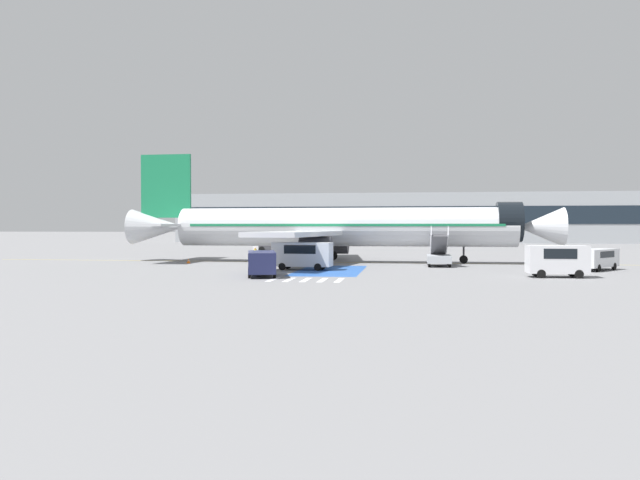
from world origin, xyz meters
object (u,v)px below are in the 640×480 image
fuel_tanker (289,241)px  service_van_2 (557,259)px  airliner (338,227)px  service_van_1 (262,261)px  ground_crew_0 (255,254)px  traffic_cone_0 (189,261)px  service_van_3 (302,254)px  ground_crew_1 (282,255)px  boarding_stairs_forward (439,256)px  service_van_0 (596,257)px  traffic_cone_1 (273,264)px  terminal_building (437,218)px

fuel_tanker → service_van_2: size_ratio=2.28×
airliner → service_van_2: size_ratio=10.46×
service_van_1 → ground_crew_0: size_ratio=3.45×
traffic_cone_0 → service_van_3: bearing=-30.2°
service_van_1 → fuel_tanker: bearing=-96.8°
traffic_cone_0 → ground_crew_1: bearing=-16.1°
service_van_3 → ground_crew_1: size_ratio=2.96×
boarding_stairs_forward → ground_crew_1: 14.95m
airliner → ground_crew_0: airliner is taller
service_van_0 → traffic_cone_0: (-38.37, 4.87, -0.89)m
airliner → traffic_cone_0: airliner is taller
airliner → service_van_0: size_ratio=8.56×
fuel_tanker → ground_crew_1: bearing=-162.8°
service_van_0 → service_van_1: 28.96m
ground_crew_1 → traffic_cone_1: (-0.71, -0.95, -0.77)m
boarding_stairs_forward → traffic_cone_0: size_ratio=11.15×
fuel_tanker → terminal_building: terminal_building is taller
fuel_tanker → service_van_1: 39.00m
airliner → service_van_3: airliner is taller
service_van_3 → traffic_cone_0: 15.24m
airliner → service_van_2: 24.80m
service_van_0 → ground_crew_0: service_van_0 is taller
traffic_cone_0 → fuel_tanker: bearing=75.9°
ground_crew_1 → fuel_tanker: bearing=-48.1°
traffic_cone_1 → terminal_building: bearing=77.7°
fuel_tanker → terminal_building: (22.96, 60.23, 3.88)m
traffic_cone_0 → service_van_1: bearing=-53.1°
service_van_1 → service_van_3: 7.51m
fuel_tanker → ground_crew_0: 23.80m
service_van_1 → service_van_2: size_ratio=1.33×
fuel_tanker → ground_crew_1: fuel_tanker is taller
service_van_1 → service_van_2: bearing=170.8°
traffic_cone_0 → traffic_cone_1: (9.71, -3.96, 0.02)m
terminal_building → boarding_stairs_forward: bearing=-92.5°
traffic_cone_1 → fuel_tanker: bearing=97.6°
airliner → traffic_cone_0: (-15.02, -3.73, -3.47)m
service_van_2 → service_van_3: size_ratio=0.83×
boarding_stairs_forward → fuel_tanker: bearing=128.8°
service_van_3 → ground_crew_1: bearing=35.8°
traffic_cone_0 → terminal_building: size_ratio=0.00×
service_van_1 → traffic_cone_1: bearing=-96.7°
ground_crew_0 → traffic_cone_1: (2.69, -3.95, -0.71)m
airliner → service_van_1: airliner is taller
traffic_cone_0 → terminal_building: bearing=71.0°
service_van_0 → terminal_building: terminal_building is taller
service_van_2 → ground_crew_0: bearing=-117.4°
traffic_cone_1 → ground_crew_1: bearing=53.5°
traffic_cone_0 → airliner: bearing=13.9°
fuel_tanker → terminal_building: size_ratio=0.08×
boarding_stairs_forward → traffic_cone_1: bearing=-168.3°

